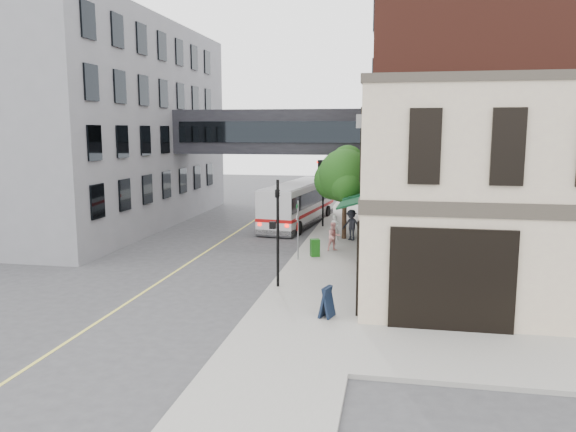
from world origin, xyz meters
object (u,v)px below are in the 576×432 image
at_px(pedestrian_a, 335,228).
at_px(newspaper_box, 315,248).
at_px(bus, 299,202).
at_px(pedestrian_c, 351,225).
at_px(sandwich_board, 327,302).
at_px(pedestrian_b, 334,237).

relative_size(pedestrian_a, newspaper_box, 1.66).
distance_m(bus, pedestrian_c, 7.08).
bearing_deg(bus, newspaper_box, -75.90).
distance_m(pedestrian_a, sandwich_board, 13.87).
relative_size(bus, pedestrian_b, 7.09).
xyz_separation_m(pedestrian_a, pedestrian_b, (0.25, -2.91, 0.03)).
height_order(bus, pedestrian_a, bus).
bearing_deg(newspaper_box, pedestrian_a, 61.14).
bearing_deg(pedestrian_c, sandwich_board, -60.93).
relative_size(pedestrian_c, newspaper_box, 2.02).
bearing_deg(newspaper_box, bus, 82.50).
relative_size(pedestrian_b, newspaper_box, 1.72).
xyz_separation_m(pedestrian_a, newspaper_box, (-0.56, -4.44, -0.30)).
bearing_deg(bus, pedestrian_a, -61.89).
height_order(pedestrian_b, sandwich_board, pedestrian_b).
xyz_separation_m(bus, newspaper_box, (2.61, -10.38, -1.03)).
distance_m(pedestrian_c, newspaper_box, 4.93).
height_order(pedestrian_c, sandwich_board, pedestrian_c).
relative_size(bus, newspaper_box, 12.18).
height_order(pedestrian_c, newspaper_box, pedestrian_c).
bearing_deg(newspaper_box, pedestrian_b, 40.37).
bearing_deg(newspaper_box, pedestrian_c, 50.31).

